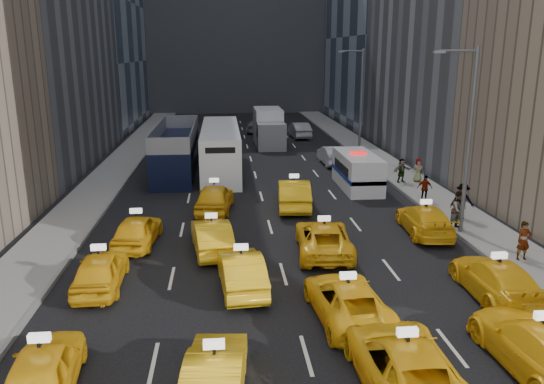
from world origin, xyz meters
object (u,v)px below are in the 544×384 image
at_px(double_decker, 177,149).
at_px(pedestrian_0, 524,241).
at_px(nypd_van, 357,172).
at_px(box_truck, 269,128).
at_px(city_bus, 221,149).

xyz_separation_m(double_decker, pedestrian_0, (16.05, -19.23, -0.75)).
relative_size(nypd_van, box_truck, 0.77).
distance_m(nypd_van, pedestrian_0, 13.81).
xyz_separation_m(double_decker, box_truck, (7.87, 11.19, -0.06)).
bearing_deg(nypd_van, box_truck, 107.22).
bearing_deg(pedestrian_0, double_decker, 126.42).
height_order(nypd_van, city_bus, city_bus).
relative_size(nypd_van, city_bus, 0.44).
height_order(double_decker, box_truck, double_decker).
relative_size(double_decker, city_bus, 0.93).
bearing_deg(box_truck, double_decker, -128.52).
relative_size(double_decker, pedestrian_0, 7.20).
bearing_deg(nypd_van, city_bus, 148.78).
bearing_deg(double_decker, box_truck, 58.10).
bearing_deg(pedestrian_0, city_bus, 120.02).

